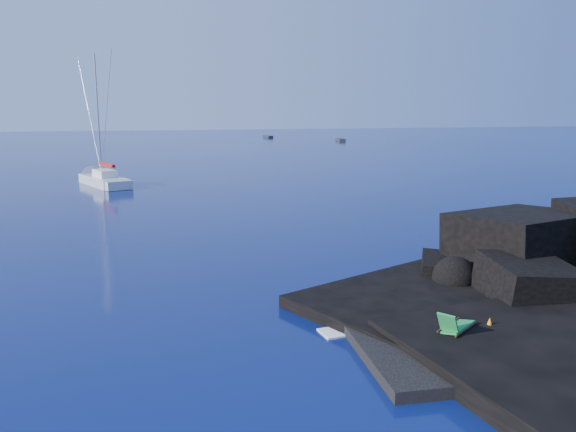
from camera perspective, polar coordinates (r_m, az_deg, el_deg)
name	(u,v)px	position (r m, az deg, el deg)	size (l,w,h in m)	color
ground	(363,370)	(16.67, 7.61, -15.24)	(400.00, 400.00, 0.00)	#030D39
beach	(488,345)	(19.20, 19.62, -12.20)	(8.50, 6.00, 0.70)	black
surf_foam	(428,298)	(22.95, 14.00, -8.09)	(10.00, 8.00, 0.06)	white
sailboat	(104,185)	(58.21, -18.20, 2.99)	(2.54, 12.12, 12.70)	silver
deck_chair	(458,321)	(18.33, 16.86, -10.13)	(1.58, 0.69, 1.09)	#1C803A
towel	(507,357)	(17.58, 21.40, -13.15)	(2.14, 1.01, 0.06)	white
sunbather	(508,352)	(17.52, 21.43, -12.74)	(1.63, 0.40, 0.22)	tan
marker_cone	(489,325)	(19.07, 19.78, -10.40)	(0.33, 0.33, 0.51)	orange
distant_boat_a	(268,138)	(152.23, -2.04, 7.95)	(1.33, 4.29, 0.57)	#232328
distant_boat_b	(340,141)	(135.95, 5.35, 7.59)	(1.45, 4.67, 0.62)	#26262B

